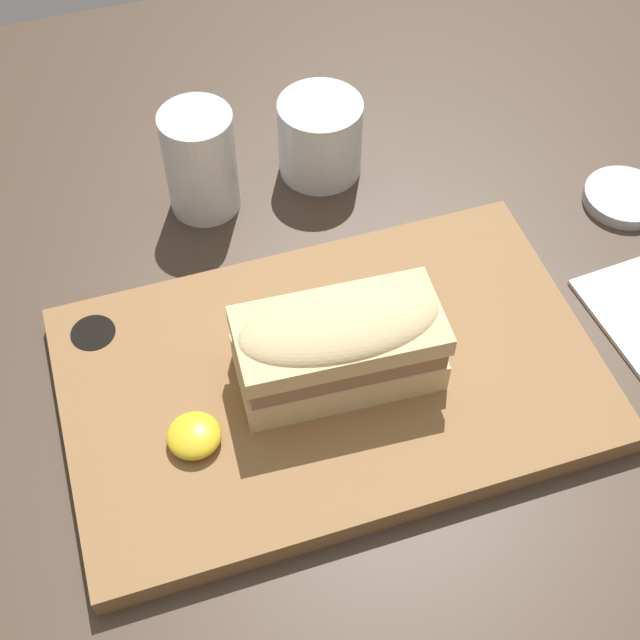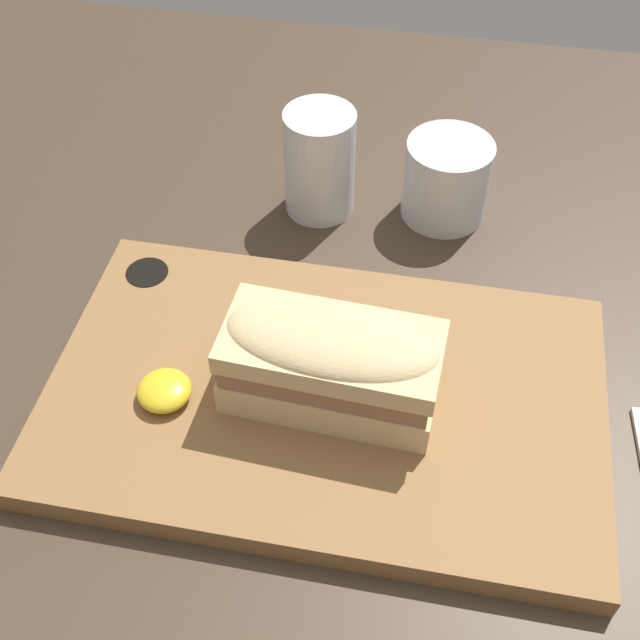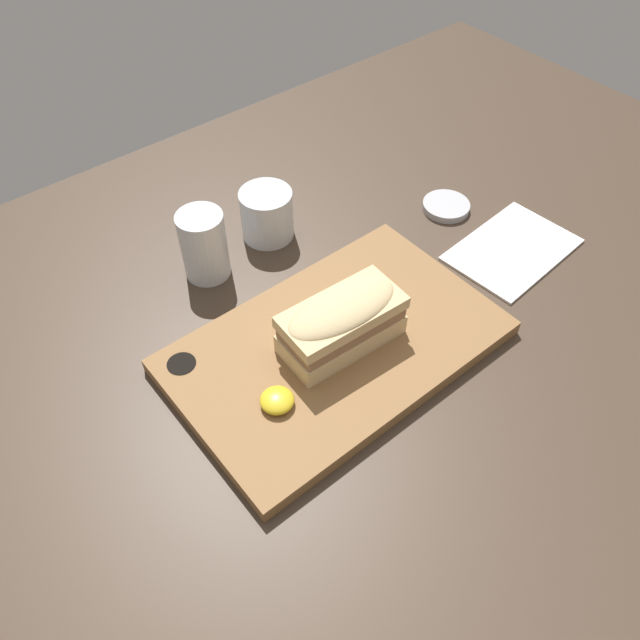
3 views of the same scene
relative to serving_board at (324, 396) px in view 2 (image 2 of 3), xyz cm
name	(u,v)px [view 2 (image 2 of 3)]	position (x,y,z in cm)	size (l,w,h in cm)	color
dining_table	(450,447)	(9.38, -1.32, -2.00)	(146.68, 111.77, 2.00)	#423326
serving_board	(324,396)	(0.00, 0.00, 0.00)	(39.31, 24.47, 2.04)	olive
sandwich	(331,359)	(0.54, -0.42, 4.79)	(14.95, 7.72, 7.06)	#DBBC84
mustard_dollop	(164,390)	(-10.80, -2.86, 1.76)	(3.83, 3.83, 1.53)	gold
water_glass	(320,168)	(-4.39, 21.76, 3.23)	(6.20, 6.20, 9.73)	silver
wine_glass	(446,182)	(6.64, 22.97, 2.44)	(7.50, 7.50, 7.30)	silver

